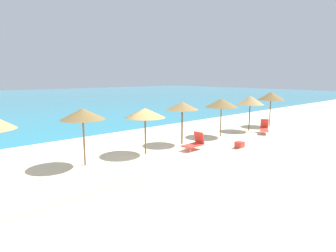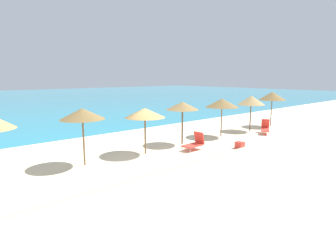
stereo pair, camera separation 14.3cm
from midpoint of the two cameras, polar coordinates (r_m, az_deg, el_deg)
ground_plane at (r=15.01m, az=-1.59°, el=-6.30°), size 160.00×160.00×0.00m
beach_umbrella_3 at (r=13.81m, az=-16.44°, el=2.32°), size 2.08×2.08×2.73m
beach_umbrella_4 at (r=15.37m, az=-4.36°, el=2.61°), size 2.18×2.18×2.51m
beach_umbrella_5 at (r=17.57m, az=3.13°, el=4.01°), size 2.01×2.01×2.64m
beach_umbrella_6 at (r=20.20m, az=10.91°, el=4.53°), size 2.29×2.29×2.66m
beach_umbrella_7 at (r=22.83m, az=16.42°, el=4.94°), size 2.07×2.07×2.72m
beach_umbrella_8 at (r=25.43m, az=20.22°, el=5.63°), size 2.18×2.18×2.90m
lounge_chair_0 at (r=16.53m, az=5.60°, el=-3.36°), size 1.35×0.73×1.01m
lounge_chair_2 at (r=22.34m, az=18.99°, el=-0.35°), size 1.54×1.23×1.02m
cooler_box at (r=17.33m, az=14.34°, el=-3.72°), size 0.43×0.47×0.39m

